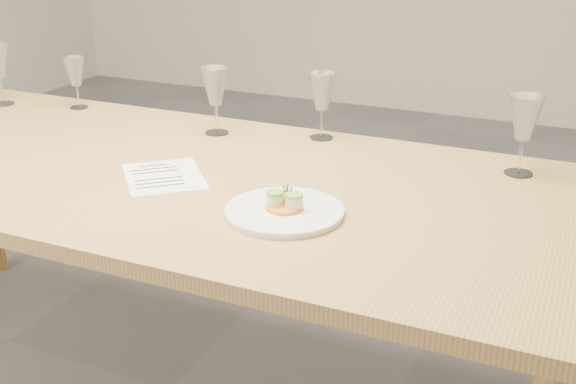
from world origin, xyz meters
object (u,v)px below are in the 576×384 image
at_px(dinner_plate, 285,210).
at_px(wine_glass_3, 322,93).
at_px(dining_table, 155,188).
at_px(wine_glass_1, 75,73).
at_px(recipe_sheet, 164,176).
at_px(wine_glass_4, 525,120).
at_px(wine_glass_2, 215,88).

height_order(dinner_plate, wine_glass_3, wine_glass_3).
distance_m(dining_table, wine_glass_1, 0.73).
xyz_separation_m(dinner_plate, wine_glass_3, (-0.14, 0.58, 0.13)).
relative_size(dinner_plate, recipe_sheet, 0.88).
distance_m(wine_glass_3, wine_glass_4, 0.60).
distance_m(dinner_plate, wine_glass_4, 0.69).
distance_m(dining_table, dinner_plate, 0.50).
height_order(dining_table, dinner_plate, dinner_plate).
bearing_deg(wine_glass_2, wine_glass_1, 173.89).
xyz_separation_m(dining_table, wine_glass_4, (0.93, 0.35, 0.22)).
height_order(dinner_plate, wine_glass_4, wine_glass_4).
distance_m(wine_glass_2, wine_glass_4, 0.92).
distance_m(dining_table, recipe_sheet, 0.12).
xyz_separation_m(dining_table, wine_glass_2, (0.01, 0.33, 0.21)).
bearing_deg(dinner_plate, dining_table, 161.45).
height_order(dining_table, recipe_sheet, recipe_sheet).
xyz_separation_m(recipe_sheet, wine_glass_2, (-0.06, 0.39, 0.15)).
xyz_separation_m(recipe_sheet, wine_glass_3, (0.26, 0.48, 0.14)).
bearing_deg(wine_glass_3, wine_glass_1, -178.49).
bearing_deg(wine_glass_3, dinner_plate, -76.54).
relative_size(recipe_sheet, wine_glass_2, 1.52).
height_order(wine_glass_1, wine_glass_4, wine_glass_4).
distance_m(dining_table, wine_glass_2, 0.40).
relative_size(dining_table, wine_glass_4, 11.18).
bearing_deg(dining_table, wine_glass_1, 145.48).
bearing_deg(wine_glass_1, wine_glass_4, -2.00).
xyz_separation_m(dining_table, recipe_sheet, (0.07, -0.06, 0.07)).
distance_m(wine_glass_1, wine_glass_4, 1.51).
relative_size(dinner_plate, wine_glass_4, 1.29).
bearing_deg(wine_glass_3, dining_table, -128.12).
height_order(recipe_sheet, wine_glass_4, wine_glass_4).
distance_m(wine_glass_1, wine_glass_2, 0.60).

